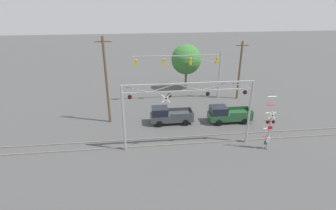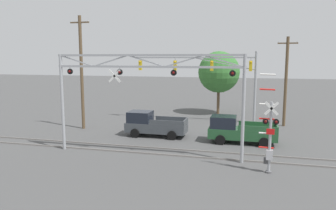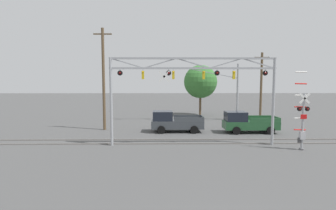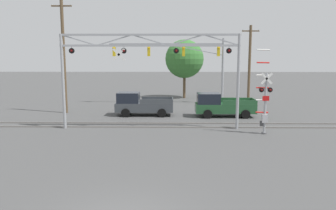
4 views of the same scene
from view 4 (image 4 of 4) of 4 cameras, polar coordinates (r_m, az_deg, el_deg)
The scene contains 10 objects.
rail_track_near at distance 23.87m, azimuth -3.00°, elevation -3.85°, with size 80.00×0.08×0.10m, color gray.
rail_track_far at distance 25.27m, azimuth -2.78°, elevation -3.15°, with size 80.00×0.08×0.10m, color gray.
crossing_gantry at distance 23.04m, azimuth -3.18°, elevation 7.72°, with size 12.55×0.26×6.69m.
crossing_signal_mast at distance 22.54m, azimuth 16.47°, elevation 0.26°, with size 1.13×0.35×5.61m.
traffic_signal_span at distance 35.77m, azimuth 3.80°, elevation 8.26°, with size 12.39×0.39×7.06m.
pickup_truck_lead at distance 28.78m, azimuth -4.78°, elevation 0.11°, with size 4.99×2.14×2.03m.
pickup_truck_following at distance 28.44m, azimuth 9.21°, elevation -0.07°, with size 5.08×2.14×2.03m.
utility_pole_left at distance 31.11m, azimuth -17.70°, elevation 8.21°, with size 1.80×0.28×10.12m.
utility_pole_right at distance 36.12m, azimuth 14.00°, elevation 6.94°, with size 1.80×0.28×8.37m.
background_tree_beyond_span at distance 40.48m, azimuth 2.89°, elevation 8.01°, with size 4.70×4.70×7.18m.
Camera 4 is at (1.64, -9.54, 5.14)m, focal length 35.00 mm.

